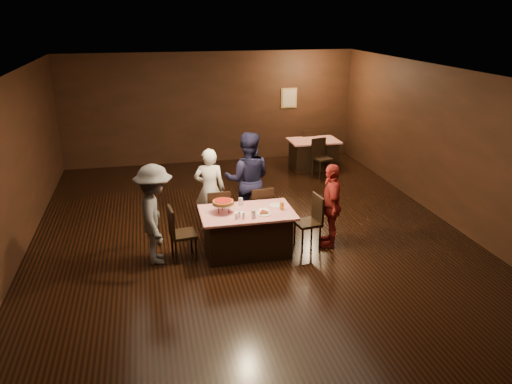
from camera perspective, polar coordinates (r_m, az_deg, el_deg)
room at (r=8.91m, az=-0.94°, el=7.93°), size 10.00×10.04×3.02m
main_table at (r=8.69m, az=-1.03°, el=-4.59°), size 1.60×1.00×0.77m
back_table at (r=13.50m, az=6.56°, el=4.34°), size 1.30×0.90×0.77m
chair_far_left at (r=9.27m, az=-4.38°, el=-2.41°), size 0.43×0.43×0.95m
chair_far_right at (r=9.41m, az=0.44°, el=-2.01°), size 0.44×0.44×0.95m
chair_end_left at (r=8.53m, az=-8.32°, el=-4.65°), size 0.47×0.47×0.95m
chair_end_right at (r=8.92m, az=5.92°, el=-3.40°), size 0.47×0.47×0.95m
chair_back_near at (r=12.85m, az=7.58°, el=3.89°), size 0.51×0.51×0.95m
chair_back_far at (r=14.03m, az=5.78°, el=5.34°), size 0.46×0.46×0.95m
diner_white_jacket at (r=9.53m, az=-5.31°, el=0.30°), size 0.64×0.48×1.61m
diner_navy_hoodie at (r=9.61m, az=-0.95°, el=1.41°), size 1.04×0.89×1.87m
diner_grey_knit at (r=8.36m, az=-11.47°, el=-2.55°), size 0.64×1.10×1.70m
diner_red_shirt at (r=8.94m, az=8.58°, el=-1.49°), size 0.58×0.96×1.52m
pizza_stand at (r=8.45m, az=-3.78°, el=-1.19°), size 0.38×0.38×0.22m
plate_with_slice at (r=8.42m, az=0.87°, el=-2.39°), size 0.25×0.25×0.06m
plate_empty at (r=8.79m, az=2.28°, el=-1.53°), size 0.25×0.25×0.01m
glass_front_left at (r=8.25m, az=-0.29°, el=-2.53°), size 0.08×0.08×0.14m
glass_amber at (r=8.60m, az=2.94°, el=-1.60°), size 0.08×0.08×0.14m
glass_back at (r=8.78m, az=-1.76°, el=-1.11°), size 0.08×0.08×0.14m
condiments at (r=8.23m, az=-1.88°, el=-2.75°), size 0.17×0.10×0.09m
napkin_center at (r=8.60m, az=0.92°, el=-2.05°), size 0.19×0.19×0.01m
napkin_left at (r=8.47m, az=-1.97°, el=-2.42°), size 0.21×0.21×0.01m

